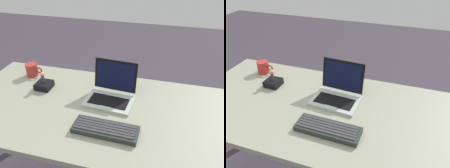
% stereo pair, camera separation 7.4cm
% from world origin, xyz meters
% --- Properties ---
extents(desk, '(1.51, 0.76, 0.72)m').
position_xyz_m(desk, '(0.00, 0.00, 0.61)').
color(desk, gray).
rests_on(desk, ground).
extents(laptop_front, '(0.28, 0.24, 0.21)m').
position_xyz_m(laptop_front, '(0.09, 0.10, 0.77)').
color(laptop_front, '#B4C0B6').
rests_on(laptop_front, desk).
extents(external_keyboard, '(0.32, 0.12, 0.03)m').
position_xyz_m(external_keyboard, '(0.13, -0.16, 0.74)').
color(external_keyboard, '#262E2A').
rests_on(external_keyboard, desk).
extents(figurine_stand, '(0.09, 0.09, 0.04)m').
position_xyz_m(figurine_stand, '(-0.34, 0.11, 0.74)').
color(figurine_stand, black).
rests_on(figurine_stand, desk).
extents(figurine, '(0.03, 0.03, 0.07)m').
position_xyz_m(figurine, '(-0.34, 0.11, 0.81)').
color(figurine, '#3B353D').
rests_on(figurine, figurine_stand).
extents(coffee_mug, '(0.12, 0.08, 0.08)m').
position_xyz_m(coffee_mug, '(-0.49, 0.23, 0.77)').
color(coffee_mug, '#AC2D29').
rests_on(coffee_mug, desk).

